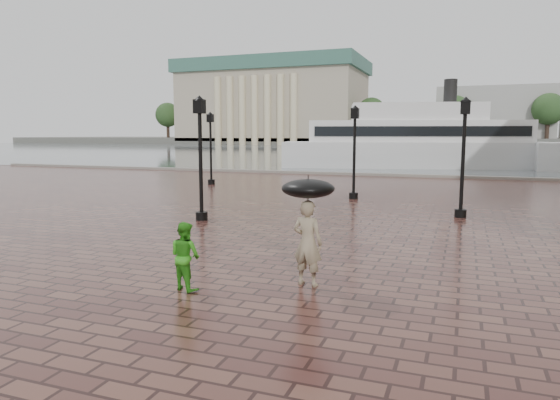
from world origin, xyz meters
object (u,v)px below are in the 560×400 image
Objects in this scene: ferry_near at (416,141)px; child_pedestrian at (185,256)px; street_lamps at (361,152)px; adult_pedestrian at (308,243)px.

child_pedestrian is at bearing -105.28° from ferry_near.
ferry_near reaches higher than street_lamps.
street_lamps is at bearing -73.41° from child_pedestrian.
street_lamps is 0.83× the size of ferry_near.
ferry_near is (0.81, 40.75, 1.77)m from child_pedestrian.
child_pedestrian is at bearing 36.97° from adult_pedestrian.
ferry_near is at bearing -77.94° from adult_pedestrian.
street_lamps reaches higher than child_pedestrian.
adult_pedestrian is 0.07× the size of ferry_near.
adult_pedestrian is 1.29× the size of child_pedestrian.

